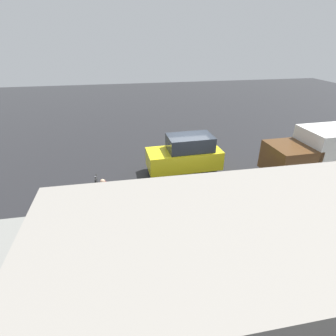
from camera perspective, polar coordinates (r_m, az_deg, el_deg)
The scene contains 8 objects.
ground_plane at distance 14.36m, azimuth 4.70°, elevation -0.98°, with size 60.00×60.00×0.00m, color black.
kerb_strip at distance 11.00m, azimuth 10.35°, elevation -11.03°, with size 24.00×3.20×0.04m, color slate.
moving_hatchback at distance 14.00m, azimuth 3.83°, elevation 2.96°, with size 3.97×1.86×2.06m.
delivery_truck at distance 15.50m, azimuth 30.45°, elevation 2.97°, with size 5.44×2.28×2.60m.
fire_hydrant at distance 11.82m, azimuth -8.67°, elevation -5.66°, with size 0.42×0.31×0.80m.
pedestrian at distance 11.79m, azimuth -13.81°, elevation -4.68°, with size 0.27×0.57×1.22m.
metal_railing at distance 10.42m, azimuth 25.07°, elevation -11.18°, with size 8.34×0.04×1.05m.
sign_post at distance 9.70m, azimuth -14.93°, elevation -6.05°, with size 0.07×0.44×2.40m.
Camera 1 is at (3.46, 12.21, 6.72)m, focal length 28.00 mm.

